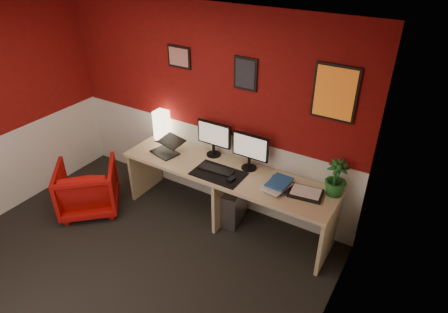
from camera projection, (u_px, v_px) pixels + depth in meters
ground at (115, 278)px, 4.05m from camera, size 4.00×3.50×0.01m
ceiling at (65, 34)px, 2.77m from camera, size 4.00×3.50×0.01m
wall_back at (205, 110)px, 4.70m from camera, size 4.00×0.01×2.50m
wall_right at (312, 268)px, 2.52m from camera, size 0.01×3.50×2.50m
wainscot_back at (206, 162)px, 5.08m from camera, size 4.00×0.01×1.00m
desk at (226, 196)px, 4.67m from camera, size 2.60×0.65×0.73m
shoji_lamp at (162, 127)px, 5.01m from camera, size 0.16×0.16×0.40m
laptop at (164, 146)px, 4.77m from camera, size 0.38×0.30×0.22m
monitor_left at (213, 134)px, 4.64m from camera, size 0.45×0.06×0.58m
monitor_right at (250, 147)px, 4.38m from camera, size 0.45×0.06×0.58m
desk_mat at (218, 174)px, 4.42m from camera, size 0.60×0.38×0.01m
keyboard at (216, 170)px, 4.48m from camera, size 0.43×0.17×0.02m
mouse at (231, 179)px, 4.29m from camera, size 0.07×0.10×0.03m
book_bottom at (268, 182)px, 4.25m from camera, size 0.27×0.34×0.03m
book_middle at (268, 182)px, 4.21m from camera, size 0.28×0.35×0.02m
book_top at (270, 179)px, 4.22m from camera, size 0.23×0.31×0.03m
zen_tray at (306, 193)px, 4.08m from camera, size 0.38×0.30×0.03m
potted_plant at (336, 178)px, 3.99m from camera, size 0.26×0.26×0.40m
pc_tower at (234, 204)px, 4.76m from camera, size 0.26×0.47×0.45m
armchair at (88, 187)px, 4.89m from camera, size 0.99×0.99×0.65m
art_left at (179, 57)px, 4.53m from camera, size 0.32×0.02×0.26m
art_center at (246, 74)px, 4.16m from camera, size 0.28×0.02×0.36m
art_right at (335, 93)px, 3.74m from camera, size 0.44×0.02×0.56m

